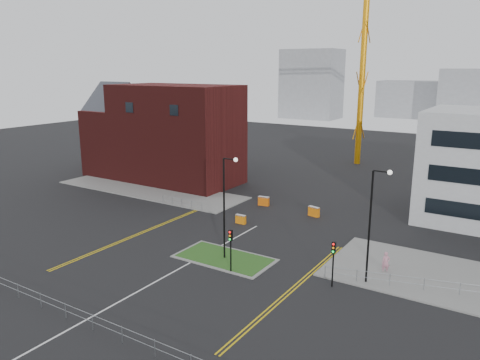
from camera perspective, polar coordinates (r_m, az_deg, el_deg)
The scene contains 24 objects.
ground at distance 37.29m, azimuth -11.66°, elevation -12.80°, with size 200.00×200.00×0.00m, color black.
pavement_left at distance 65.28m, azimuth -10.96°, elevation -1.16°, with size 28.00×8.00×0.12m, color slate.
island_kerb at distance 41.72m, azimuth -1.90°, elevation -9.51°, with size 8.60×4.60×0.08m, color slate.
grass_island at distance 41.71m, azimuth -1.90°, elevation -9.48°, with size 8.00×4.00×0.12m, color #2C541C.
brick_building at distance 70.28m, azimuth -9.63°, elevation 5.59°, with size 24.20×10.07×14.24m.
tower_crane at distance 82.07m, azimuth 19.41°, elevation 18.70°, with size 52.84×6.22×35.71m.
streetlamp_island at distance 39.80m, azimuth -1.70°, elevation -2.44°, with size 1.46×0.36×9.18m.
streetlamp_right_near at distance 36.64m, azimuth 15.91°, elevation -4.40°, with size 1.46×0.36×9.18m.
traffic_light_island at distance 38.18m, azimuth -1.16°, elevation -7.66°, with size 0.28×0.33×3.65m.
traffic_light_right at distance 36.45m, azimuth 11.31°, elevation -9.00°, with size 0.28×0.33×3.65m.
railing_front at distance 33.44m, azimuth -19.10°, elevation -15.07°, with size 24.05×0.05×1.10m.
railing_left at distance 56.43m, azimuth -7.10°, elevation -2.62°, with size 6.05×0.05×1.10m.
railing_right at distance 38.58m, azimuth 25.26°, elevation -11.68°, with size 19.05×5.05×1.10m.
centre_line at distance 38.59m, azimuth -9.56°, elevation -11.76°, with size 0.15×30.00×0.01m, color silver.
yellow_left_a at distance 49.71m, azimuth -11.16°, elevation -5.93°, with size 0.12×24.00×0.01m, color gold.
yellow_left_b at distance 49.52m, azimuth -10.91°, elevation -6.00°, with size 0.12×24.00×0.01m, color gold.
yellow_right_a at distance 36.73m, azimuth 6.24°, elevation -13.01°, with size 0.12×20.00×0.01m, color gold.
yellow_right_b at distance 36.62m, azimuth 6.67°, elevation -13.11°, with size 0.12×20.00×0.01m, color gold.
skyline_a at distance 157.23m, azimuth 8.70°, elevation 11.47°, with size 18.00×12.00×22.00m, color gray.
skyline_d at distance 167.00m, azimuth 21.73°, elevation 9.08°, with size 30.00×12.00×12.00m, color gray.
pedestrian at distance 40.50m, azimuth 17.35°, elevation -9.57°, with size 0.65×0.43×1.79m, color #C98297.
barrier_left at distance 50.41m, azimuth 0.09°, elevation -4.76°, with size 1.16×0.40×0.97m.
barrier_mid at distance 56.93m, azimuth 2.90°, elevation -2.53°, with size 1.38×0.65×1.12m.
barrier_right at distance 53.47m, azimuth 8.99°, elevation -3.77°, with size 1.38×0.73×1.11m.
Camera 1 is at (23.74, -23.63, 16.40)m, focal length 35.00 mm.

